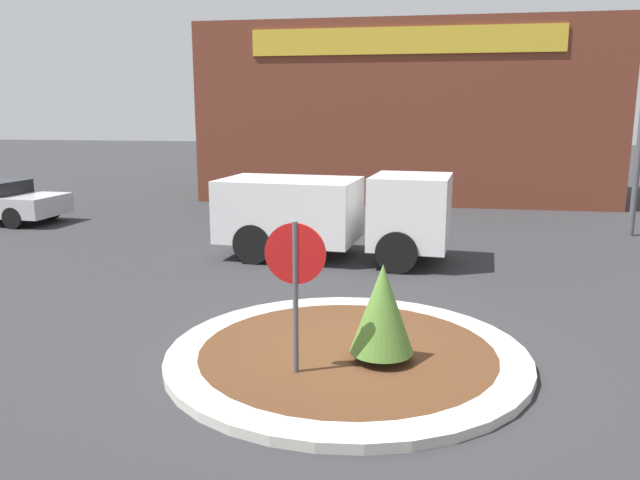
# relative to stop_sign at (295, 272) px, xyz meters

# --- Properties ---
(ground_plane) EXTENTS (120.00, 120.00, 0.00)m
(ground_plane) POSITION_rel_stop_sign_xyz_m (0.55, 0.85, -1.45)
(ground_plane) COLOR #2D2D30
(traffic_island) EXTENTS (5.03, 5.03, 0.13)m
(traffic_island) POSITION_rel_stop_sign_xyz_m (0.55, 0.85, -1.38)
(traffic_island) COLOR #BCB7AD
(traffic_island) RESTS_ON ground_plane
(stop_sign) EXTENTS (0.77, 0.07, 2.08)m
(stop_sign) POSITION_rel_stop_sign_xyz_m (0.00, 0.00, 0.00)
(stop_sign) COLOR #4C4C51
(stop_sign) RESTS_ON ground_plane
(island_shrub) EXTENTS (0.85, 0.85, 1.32)m
(island_shrub) POSITION_rel_stop_sign_xyz_m (1.04, 0.56, -0.59)
(island_shrub) COLOR brown
(island_shrub) RESTS_ON traffic_island
(utility_truck) EXTENTS (5.42, 2.52, 2.00)m
(utility_truck) POSITION_rel_stop_sign_xyz_m (-0.58, 6.78, -0.33)
(utility_truck) COLOR silver
(utility_truck) RESTS_ON ground_plane
(storefront_building) EXTENTS (15.30, 6.07, 6.57)m
(storefront_building) POSITION_rel_stop_sign_xyz_m (0.61, 18.18, 1.84)
(storefront_building) COLOR brown
(storefront_building) RESTS_ON ground_plane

